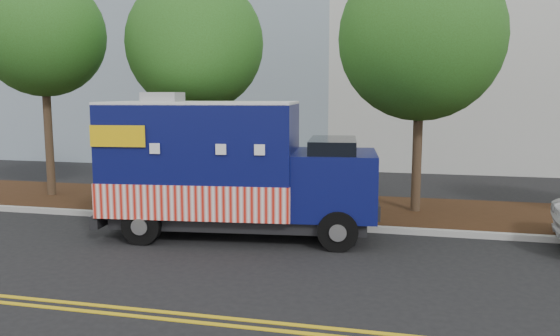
# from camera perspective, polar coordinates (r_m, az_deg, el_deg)

# --- Properties ---
(ground) EXTENTS (120.00, 120.00, 0.00)m
(ground) POSITION_cam_1_polar(r_m,az_deg,el_deg) (13.64, -10.95, -6.88)
(ground) COLOR black
(ground) RESTS_ON ground
(curb) EXTENTS (120.00, 0.18, 0.15)m
(curb) POSITION_cam_1_polar(r_m,az_deg,el_deg) (14.87, -8.74, -5.30)
(curb) COLOR #9E9E99
(curb) RESTS_ON ground
(mulch_strip) EXTENTS (120.00, 4.00, 0.15)m
(mulch_strip) POSITION_cam_1_polar(r_m,az_deg,el_deg) (16.79, -6.05, -3.74)
(mulch_strip) COLOR black
(mulch_strip) RESTS_ON ground
(centerline_near) EXTENTS (120.00, 0.10, 0.01)m
(centerline_near) POSITION_cam_1_polar(r_m,az_deg,el_deg) (9.94, -21.76, -12.87)
(centerline_near) COLOR gold
(centerline_near) RESTS_ON ground
(centerline_far) EXTENTS (120.00, 0.10, 0.01)m
(centerline_far) POSITION_cam_1_polar(r_m,az_deg,el_deg) (9.75, -22.62, -13.32)
(centerline_far) COLOR gold
(centerline_far) RESTS_ON ground
(tree_a) EXTENTS (3.86, 3.86, 7.17)m
(tree_a) POSITION_cam_1_polar(r_m,az_deg,el_deg) (19.12, -23.53, 12.59)
(tree_a) COLOR #38281C
(tree_a) RESTS_ON ground
(tree_b) EXTENTS (4.12, 4.12, 6.97)m
(tree_b) POSITION_cam_1_polar(r_m,az_deg,el_deg) (17.04, -8.87, 12.67)
(tree_b) COLOR #38281C
(tree_b) RESTS_ON ground
(tree_c) EXTENTS (4.47, 4.47, 7.14)m
(tree_c) POSITION_cam_1_polar(r_m,az_deg,el_deg) (15.59, 14.52, 12.99)
(tree_c) COLOR #38281C
(tree_c) RESTS_ON ground
(sign_post) EXTENTS (0.06, 0.06, 2.40)m
(sign_post) POSITION_cam_1_polar(r_m,az_deg,el_deg) (15.59, -12.11, -0.57)
(sign_post) COLOR #473828
(sign_post) RESTS_ON ground
(food_truck) EXTENTS (6.77, 3.14, 3.45)m
(food_truck) POSITION_cam_1_polar(r_m,az_deg,el_deg) (13.19, -5.62, -0.34)
(food_truck) COLOR black
(food_truck) RESTS_ON ground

